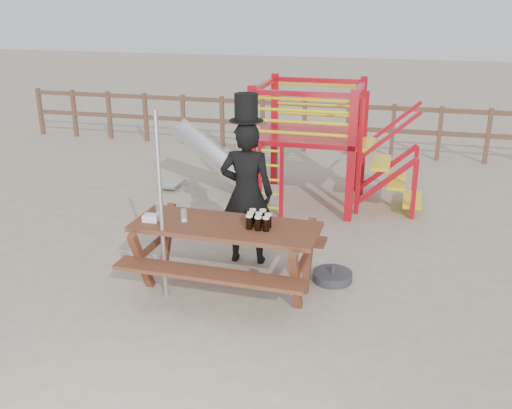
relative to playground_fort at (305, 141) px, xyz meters
name	(u,v)px	position (x,y,z in m)	size (l,w,h in m)	color
ground	(239,294)	(-0.12, -3.58, -1.07)	(60.00, 60.00, 0.00)	#B2A68B
back_fence	(326,121)	(-0.12, 3.42, -0.34)	(15.09, 0.09, 1.20)	brown
playground_fort	(305,141)	(0.00, 0.00, 0.00)	(4.71, 1.84, 2.10)	#B50C18
picnic_table	(226,249)	(-0.31, -3.50, -0.53)	(2.24, 1.57, 0.86)	brown
man_with_hat	(247,190)	(-0.29, -2.64, -0.05)	(0.75, 0.54, 2.27)	black
metal_pole	(161,208)	(-0.96, -3.85, 0.05)	(0.05, 0.05, 2.25)	#B2B2B7
parasol_base	(332,276)	(0.92, -2.94, -1.01)	(0.50, 0.50, 0.21)	#343439
paper_bag	(151,218)	(-1.20, -3.63, -0.17)	(0.18, 0.14, 0.08)	white
stout_pints	(258,220)	(0.09, -3.47, -0.13)	(0.29, 0.31, 0.17)	black
empty_glasses	(171,212)	(-1.02, -3.45, -0.15)	(0.47, 0.24, 0.15)	silver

